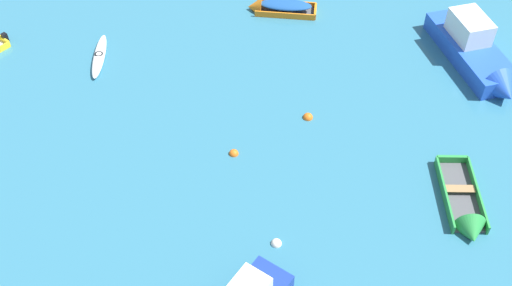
{
  "coord_description": "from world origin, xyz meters",
  "views": [
    {
      "loc": [
        3.35,
        5.16,
        20.4
      ],
      "look_at": [
        0.0,
        24.29,
        0.15
      ],
      "focal_mm": 43.45,
      "sensor_mm": 36.0,
      "label": 1
    }
  ],
  "objects_px": {
    "mooring_buoy_central": "(276,244)",
    "rowboat_orange_far_right": "(274,7)",
    "rowboat_green_midfield_right": "(467,216)",
    "motor_launch_blue_outer_right": "(477,53)",
    "mooring_buoy_midfield": "(234,154)",
    "kayak_white_midfield_left": "(99,56)",
    "mooring_buoy_far_field": "(308,118)"
  },
  "relations": [
    {
      "from": "mooring_buoy_central",
      "to": "rowboat_orange_far_right",
      "type": "bearing_deg",
      "value": 99.03
    },
    {
      "from": "rowboat_green_midfield_right",
      "to": "mooring_buoy_central",
      "type": "xyz_separation_m",
      "value": [
        -7.44,
        -2.52,
        -0.21
      ]
    },
    {
      "from": "motor_launch_blue_outer_right",
      "to": "mooring_buoy_central",
      "type": "bearing_deg",
      "value": -123.26
    },
    {
      "from": "motor_launch_blue_outer_right",
      "to": "mooring_buoy_midfield",
      "type": "distance_m",
      "value": 13.88
    },
    {
      "from": "rowboat_orange_far_right",
      "to": "kayak_white_midfield_left",
      "type": "relative_size",
      "value": 1.08
    },
    {
      "from": "rowboat_green_midfield_right",
      "to": "mooring_buoy_central",
      "type": "relative_size",
      "value": 10.63
    },
    {
      "from": "mooring_buoy_midfield",
      "to": "kayak_white_midfield_left",
      "type": "bearing_deg",
      "value": 146.51
    },
    {
      "from": "mooring_buoy_far_field",
      "to": "mooring_buoy_midfield",
      "type": "bearing_deg",
      "value": -136.0
    },
    {
      "from": "kayak_white_midfield_left",
      "to": "mooring_buoy_central",
      "type": "bearing_deg",
      "value": -42.38
    },
    {
      "from": "kayak_white_midfield_left",
      "to": "mooring_buoy_midfield",
      "type": "relative_size",
      "value": 8.45
    },
    {
      "from": "kayak_white_midfield_left",
      "to": "motor_launch_blue_outer_right",
      "type": "bearing_deg",
      "value": 8.52
    },
    {
      "from": "rowboat_orange_far_right",
      "to": "mooring_buoy_midfield",
      "type": "bearing_deg",
      "value": -90.5
    },
    {
      "from": "mooring_buoy_central",
      "to": "kayak_white_midfield_left",
      "type": "bearing_deg",
      "value": 137.62
    },
    {
      "from": "rowboat_orange_far_right",
      "to": "motor_launch_blue_outer_right",
      "type": "relative_size",
      "value": 0.55
    },
    {
      "from": "kayak_white_midfield_left",
      "to": "mooring_buoy_central",
      "type": "height_order",
      "value": "kayak_white_midfield_left"
    },
    {
      "from": "rowboat_green_midfield_right",
      "to": "kayak_white_midfield_left",
      "type": "xyz_separation_m",
      "value": [
        -18.35,
        7.43,
        -0.04
      ]
    },
    {
      "from": "mooring_buoy_far_field",
      "to": "kayak_white_midfield_left",
      "type": "bearing_deg",
      "value": 167.15
    },
    {
      "from": "motor_launch_blue_outer_right",
      "to": "mooring_buoy_far_field",
      "type": "height_order",
      "value": "motor_launch_blue_outer_right"
    },
    {
      "from": "rowboat_orange_far_right",
      "to": "mooring_buoy_central",
      "type": "height_order",
      "value": "rowboat_orange_far_right"
    },
    {
      "from": "rowboat_green_midfield_right",
      "to": "mooring_buoy_far_field",
      "type": "height_order",
      "value": "rowboat_green_midfield_right"
    },
    {
      "from": "motor_launch_blue_outer_right",
      "to": "mooring_buoy_far_field",
      "type": "xyz_separation_m",
      "value": [
        -8.03,
        -5.48,
        -0.71
      ]
    },
    {
      "from": "mooring_buoy_midfield",
      "to": "rowboat_orange_far_right",
      "type": "bearing_deg",
      "value": 89.5
    },
    {
      "from": "rowboat_orange_far_right",
      "to": "kayak_white_midfield_left",
      "type": "bearing_deg",
      "value": -145.09
    },
    {
      "from": "motor_launch_blue_outer_right",
      "to": "rowboat_green_midfield_right",
      "type": "distance_m",
      "value": 10.39
    },
    {
      "from": "kayak_white_midfield_left",
      "to": "mooring_buoy_central",
      "type": "distance_m",
      "value": 14.76
    },
    {
      "from": "motor_launch_blue_outer_right",
      "to": "mooring_buoy_central",
      "type": "xyz_separation_m",
      "value": [
        -8.43,
        -12.85,
        -0.71
      ]
    },
    {
      "from": "mooring_buoy_midfield",
      "to": "mooring_buoy_central",
      "type": "height_order",
      "value": "mooring_buoy_midfield"
    },
    {
      "from": "motor_launch_blue_outer_right",
      "to": "mooring_buoy_midfield",
      "type": "height_order",
      "value": "motor_launch_blue_outer_right"
    },
    {
      "from": "mooring_buoy_far_field",
      "to": "mooring_buoy_central",
      "type": "height_order",
      "value": "mooring_buoy_far_field"
    },
    {
      "from": "mooring_buoy_central",
      "to": "mooring_buoy_midfield",
      "type": "bearing_deg",
      "value": 120.32
    },
    {
      "from": "mooring_buoy_midfield",
      "to": "rowboat_green_midfield_right",
      "type": "bearing_deg",
      "value": -10.94
    },
    {
      "from": "rowboat_orange_far_right",
      "to": "rowboat_green_midfield_right",
      "type": "xyz_separation_m",
      "value": [
        9.95,
        -13.29,
        -0.09
      ]
    }
  ]
}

